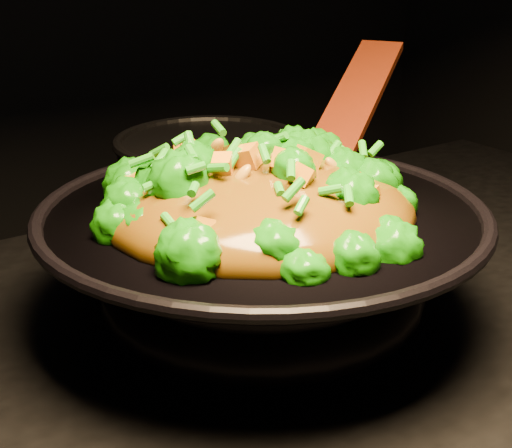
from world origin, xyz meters
TOP-DOWN VIEW (x-y plane):
  - wok at (-0.08, 0.10)m, footprint 0.51×0.51m
  - stir_fry at (-0.09, 0.10)m, footprint 0.38×0.38m
  - spatula at (0.05, 0.15)m, footprint 0.28×0.21m
  - back_pot at (-0.01, 0.32)m, footprint 0.29×0.29m

SIDE VIEW (x-z plane):
  - wok at x=-0.08m, z-range 0.90..1.01m
  - back_pot at x=-0.01m, z-range 0.90..1.02m
  - stir_fry at x=-0.09m, z-range 1.01..1.11m
  - spatula at x=0.05m, z-range 1.00..1.13m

